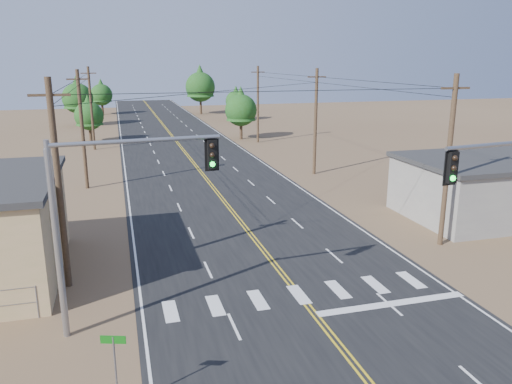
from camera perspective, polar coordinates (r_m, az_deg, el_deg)
name	(u,v)px	position (r m, az deg, el deg)	size (l,w,h in m)	color
road	(212,185)	(44.12, -5.10, 0.75)	(15.00, 200.00, 0.02)	black
building_right	(512,187)	(39.74, 27.18, 0.53)	(15.00, 8.00, 4.00)	gray
utility_pole_left_near	(59,184)	(24.89, -21.63, 0.82)	(1.80, 0.30, 10.00)	#4C3826
utility_pole_left_mid	(82,129)	(44.54, -19.24, 6.81)	(1.80, 0.30, 10.00)	#4C3826
utility_pole_left_far	(91,108)	(64.40, -18.31, 9.12)	(1.80, 0.30, 10.00)	#4C3826
utility_pole_right_near	(448,161)	(30.73, 21.11, 3.37)	(1.80, 0.30, 10.00)	#4C3826
utility_pole_right_mid	(316,121)	(48.04, 6.82, 8.06)	(1.80, 0.30, 10.00)	#4C3826
utility_pole_right_far	(258,104)	(66.87, 0.22, 10.04)	(1.80, 0.30, 10.00)	#4C3826
signal_mast_left	(106,203)	(20.12, -16.78, -1.19)	(6.61, 0.80, 7.92)	gray
street_sign	(115,361)	(16.69, -15.83, -18.11)	(0.76, 0.27, 2.64)	gray
tree_left_near	(89,113)	(70.89, -18.57, 8.56)	(3.81, 3.81, 6.36)	#3F2D1E
tree_left_mid	(77,95)	(89.12, -19.75, 10.37)	(4.99, 4.99, 8.32)	#3F2D1E
tree_left_far	(101,93)	(106.96, -17.27, 10.80)	(4.31, 4.31, 7.18)	#3F2D1E
tree_right_near	(241,107)	(69.72, -1.74, 9.69)	(4.38, 4.38, 7.30)	#3F2D1E
tree_right_mid	(236,99)	(92.26, -2.31, 10.56)	(3.78, 3.78, 6.29)	#3F2D1E
tree_right_far	(200,84)	(103.64, -6.40, 12.18)	(5.95, 5.95, 9.92)	#3F2D1E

